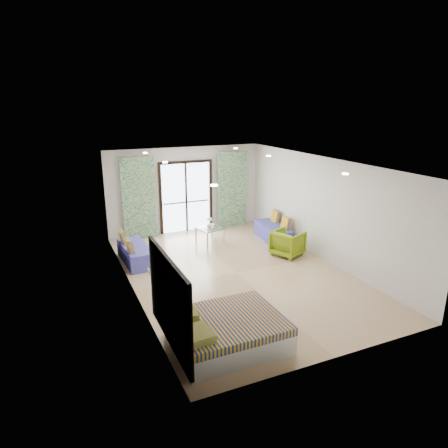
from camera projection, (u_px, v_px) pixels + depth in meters
name	position (u px, v px, depth m)	size (l,w,h in m)	color
floor	(236.00, 273.00, 9.82)	(5.00, 7.50, 0.01)	#A38361
ceiling	(237.00, 163.00, 9.03)	(5.00, 7.50, 0.01)	silver
wall_back	(186.00, 190.00, 12.70)	(5.00, 0.01, 2.70)	silver
wall_front	(342.00, 283.00, 6.15)	(5.00, 0.01, 2.70)	silver
wall_left	(130.00, 234.00, 8.46)	(0.01, 7.50, 2.70)	silver
wall_right	(323.00, 209.00, 10.40)	(0.01, 7.50, 2.70)	silver
balcony_door	(186.00, 193.00, 12.71)	(1.76, 0.08, 2.28)	black
balcony_rail	(186.00, 202.00, 12.80)	(1.52, 0.03, 0.04)	#595451
curtain_left	(139.00, 199.00, 11.98)	(1.00, 0.10, 2.50)	silver
curtain_right	(232.00, 190.00, 13.18)	(1.00, 0.10, 2.50)	silver
downlight_a	(214.00, 185.00, 6.75)	(0.12, 0.12, 0.02)	#FFE0B2
downlight_b	(345.00, 174.00, 7.84)	(0.12, 0.12, 0.02)	#FFE0B2
downlight_c	(165.00, 162.00, 9.37)	(0.12, 0.12, 0.02)	#FFE0B2
downlight_d	(269.00, 156.00, 10.46)	(0.12, 0.12, 0.02)	#FFE0B2
downlight_e	(145.00, 153.00, 11.12)	(0.12, 0.12, 0.02)	#FFE0B2
downlight_f	(236.00, 148.00, 12.21)	(0.12, 0.12, 0.02)	#FFE0B2
headboard	(169.00, 301.00, 6.21)	(0.06, 2.10, 1.50)	black
switch_plate	(149.00, 271.00, 7.30)	(0.02, 0.10, 0.10)	silver
bed	(226.00, 331.00, 6.82)	(1.85, 1.51, 0.64)	silver
daybed_left	(135.00, 253.00, 10.42)	(0.70, 1.64, 0.80)	#4444A2
daybed_right	(274.00, 232.00, 12.12)	(0.85, 1.71, 0.81)	#4444A2
coffee_table	(210.00, 229.00, 11.85)	(0.83, 0.83, 0.79)	silver
vase	(210.00, 225.00, 11.79)	(0.18, 0.19, 0.18)	white
armchair	(288.00, 242.00, 10.85)	(0.74, 0.69, 0.76)	olive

